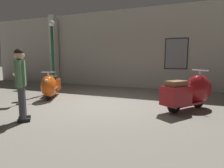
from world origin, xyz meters
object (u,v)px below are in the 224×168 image
at_px(scooter_0, 51,86).
at_px(visitor_0, 21,80).
at_px(lamppost, 53,58).
at_px(info_stanchion, 20,91).
at_px(scooter_1, 192,92).

distance_m(scooter_0, visitor_0, 2.50).
bearing_deg(lamppost, info_stanchion, -80.74).
relative_size(visitor_0, info_stanchion, 1.66).
bearing_deg(lamppost, visitor_0, -62.19).
height_order(lamppost, info_stanchion, lamppost).
height_order(visitor_0, info_stanchion, visitor_0).
xyz_separation_m(lamppost, visitor_0, (1.68, -3.19, -0.53)).
bearing_deg(scooter_1, info_stanchion, 141.42).
bearing_deg(visitor_0, scooter_1, -8.44).
relative_size(scooter_1, visitor_0, 1.07).
xyz_separation_m(lamppost, info_stanchion, (0.33, -2.02, -1.07)).
distance_m(lamppost, info_stanchion, 2.31).
relative_size(scooter_0, visitor_0, 1.00).
bearing_deg(visitor_0, info_stanchion, 96.46).
xyz_separation_m(visitor_0, info_stanchion, (-1.35, 1.17, -0.54)).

